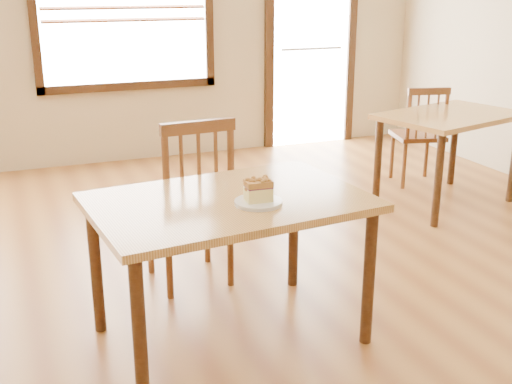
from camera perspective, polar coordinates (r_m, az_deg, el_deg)
ground at (r=3.10m, az=-1.19°, el=-16.00°), size 8.00×8.00×0.00m
entry_door at (r=7.16m, az=4.92°, el=13.74°), size 1.08×0.06×2.29m
cafe_table_main at (r=3.12m, az=-2.40°, el=-2.11°), size 1.39×0.99×0.75m
cafe_chair_main at (r=3.78m, az=-5.87°, el=-0.71°), size 0.50×0.50×1.04m
cafe_table_second at (r=5.37m, az=16.86°, el=5.56°), size 1.26×1.00×0.75m
cafe_chair_second at (r=5.88m, az=14.32°, el=4.98°), size 0.50×0.50×0.90m
plate at (r=3.00m, az=0.21°, el=-0.94°), size 0.23×0.23×0.02m
cake_slice at (r=2.98m, az=0.18°, el=0.27°), size 0.13×0.10×0.12m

